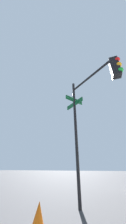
{
  "coord_description": "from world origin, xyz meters",
  "views": [
    {
      "loc": [
        -2.85,
        -6.06,
        1.2
      ],
      "look_at": [
        -6.11,
        -7.17,
        2.94
      ],
      "focal_mm": 17.75,
      "sensor_mm": 36.0,
      "label": 1
    }
  ],
  "objects": [
    {
      "name": "traffic_signal_near",
      "position": [
        -6.72,
        -6.17,
        3.65
      ],
      "size": [
        1.91,
        2.45,
        5.16
      ],
      "color": "black",
      "rests_on": "ground_plane"
    },
    {
      "name": "traffic_cone",
      "position": [
        -5.36,
        -7.42,
        0.3
      ],
      "size": [
        0.36,
        0.36,
        0.6
      ],
      "primitive_type": "cone",
      "color": "orange",
      "rests_on": "ground_plane"
    }
  ]
}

